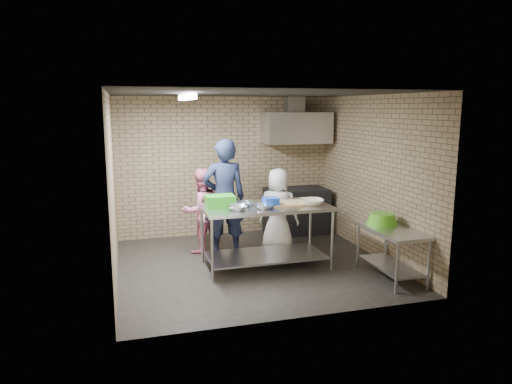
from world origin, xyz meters
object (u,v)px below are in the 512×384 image
at_px(stove, 296,211).
at_px(bottle_red, 295,131).
at_px(green_basin, 382,219).
at_px(prep_table, 266,236).
at_px(woman_pink, 201,211).
at_px(side_counter, 391,253).
at_px(woman_white, 278,210).
at_px(bottle_green, 314,131).
at_px(man_navy, 224,198).
at_px(blue_tub, 271,202).
at_px(green_crate, 220,201).

distance_m(stove, bottle_red, 1.60).
height_order(green_basin, bottle_red, bottle_red).
bearing_deg(prep_table, green_basin, -24.53).
xyz_separation_m(green_basin, woman_pink, (-2.46, 1.77, -0.10)).
bearing_deg(side_counter, stove, 99.29).
distance_m(bottle_red, woman_white, 1.98).
relative_size(side_counter, woman_pink, 0.82).
bearing_deg(side_counter, bottle_green, 90.00).
relative_size(green_basin, man_navy, 0.23).
relative_size(green_basin, bottle_red, 2.56).
xyz_separation_m(bottle_green, man_navy, (-2.13, -1.26, -1.02)).
xyz_separation_m(stove, woman_white, (-0.73, -1.04, 0.28)).
distance_m(prep_table, green_basin, 1.80).
bearing_deg(woman_white, stove, -94.63).
xyz_separation_m(prep_table, stove, (1.18, 1.76, -0.04)).
relative_size(bottle_red, man_navy, 0.09).
distance_m(side_counter, stove, 2.79).
relative_size(blue_tub, woman_pink, 0.15).
bearing_deg(green_crate, woman_white, 27.82).
bearing_deg(green_basin, green_crate, 159.69).
relative_size(side_counter, green_crate, 2.73).
height_order(green_crate, bottle_red, bottle_red).
xyz_separation_m(stove, woman_pink, (-2.03, -0.73, 0.28)).
height_order(green_crate, blue_tub, green_crate).
distance_m(bottle_red, man_navy, 2.38).
xyz_separation_m(bottle_red, man_navy, (-1.73, -1.26, -1.04)).
xyz_separation_m(prep_table, side_counter, (1.63, -0.99, -0.12)).
xyz_separation_m(bottle_red, woman_white, (-0.78, -1.28, -1.30)).
distance_m(green_basin, bottle_green, 2.98).
height_order(blue_tub, woman_pink, woman_pink).
height_order(prep_table, woman_pink, woman_pink).
height_order(green_crate, bottle_green, bottle_green).
bearing_deg(prep_table, blue_tub, -63.43).
distance_m(blue_tub, bottle_red, 2.60).
distance_m(blue_tub, man_navy, 1.01).
bearing_deg(stove, green_crate, -138.84).
height_order(prep_table, side_counter, prep_table).
bearing_deg(bottle_green, bottle_red, 180.00).
bearing_deg(prep_table, green_crate, 170.27).
xyz_separation_m(stove, bottle_green, (0.45, 0.24, 1.57)).
bearing_deg(man_navy, bottle_green, -147.38).
xyz_separation_m(stove, bottle_red, (0.05, 0.24, 1.58)).
bearing_deg(bottle_green, green_crate, -141.05).
bearing_deg(bottle_green, woman_pink, -158.76).
bearing_deg(prep_table, woman_white, 58.24).
distance_m(man_navy, woman_pink, 0.53).
xyz_separation_m(man_navy, woman_white, (0.95, -0.02, -0.26)).
height_order(prep_table, man_navy, man_navy).
bearing_deg(green_basin, side_counter, -85.43).
height_order(stove, blue_tub, blue_tub).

